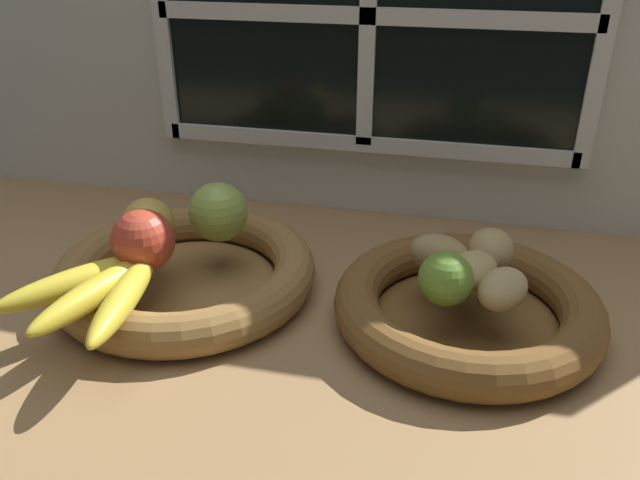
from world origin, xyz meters
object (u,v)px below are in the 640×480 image
(apple_red_front, at_px, (143,241))
(potato_small, at_px, (503,289))
(apple_green_back, at_px, (218,212))
(potato_large, at_px, (471,271))
(fruit_bowl_left, at_px, (186,273))
(lime_near, at_px, (446,279))
(potato_back, at_px, (490,250))
(fruit_bowl_right, at_px, (467,307))
(banana_bunch_front, at_px, (101,289))
(apple_golden_left, at_px, (149,223))
(potato_oblong, at_px, (439,254))

(apple_red_front, xyz_separation_m, potato_small, (0.42, 0.01, -0.02))
(apple_green_back, height_order, potato_large, apple_green_back)
(fruit_bowl_left, relative_size, lime_near, 5.50)
(apple_green_back, distance_m, potato_small, 0.37)
(potato_back, relative_size, lime_near, 1.10)
(fruit_bowl_right, height_order, potato_large, potato_large)
(banana_bunch_front, xyz_separation_m, potato_small, (0.43, 0.09, 0.01))
(apple_green_back, relative_size, potato_large, 0.97)
(apple_red_front, distance_m, potato_large, 0.39)
(apple_golden_left, height_order, lime_near, apple_golden_left)
(fruit_bowl_right, bearing_deg, lime_near, -123.69)
(apple_red_front, relative_size, potato_large, 0.95)
(apple_golden_left, xyz_separation_m, potato_large, (0.41, -0.01, -0.01))
(apple_red_front, distance_m, potato_oblong, 0.36)
(apple_golden_left, relative_size, potato_oblong, 0.90)
(apple_red_front, distance_m, potato_back, 0.42)
(fruit_bowl_left, xyz_separation_m, banana_bunch_front, (-0.04, -0.12, 0.04))
(potato_back, xyz_separation_m, lime_near, (-0.05, -0.09, 0.00))
(potato_large, bearing_deg, potato_back, 65.56)
(apple_golden_left, height_order, potato_large, apple_golden_left)
(apple_golden_left, distance_m, potato_back, 0.43)
(apple_green_back, relative_size, potato_back, 1.17)
(banana_bunch_front, relative_size, potato_large, 2.46)
(fruit_bowl_left, distance_m, potato_back, 0.39)
(potato_small, bearing_deg, apple_red_front, -178.38)
(banana_bunch_front, relative_size, lime_near, 3.25)
(lime_near, bearing_deg, apple_green_back, 163.00)
(fruit_bowl_right, distance_m, potato_small, 0.07)
(apple_green_back, xyz_separation_m, lime_near, (0.30, -0.09, -0.01))
(apple_red_front, relative_size, potato_back, 1.14)
(apple_golden_left, height_order, potato_oblong, apple_golden_left)
(potato_large, bearing_deg, potato_small, -45.00)
(apple_golden_left, relative_size, potato_small, 0.94)
(potato_small, distance_m, potato_large, 0.05)
(fruit_bowl_right, bearing_deg, apple_red_front, -173.19)
(fruit_bowl_right, xyz_separation_m, potato_oblong, (-0.04, 0.03, 0.05))
(banana_bunch_front, bearing_deg, apple_golden_left, 92.83)
(apple_red_front, distance_m, lime_near, 0.36)
(fruit_bowl_left, relative_size, potato_large, 4.16)
(potato_large, bearing_deg, lime_near, -123.69)
(apple_green_back, bearing_deg, apple_golden_left, -153.28)
(apple_red_front, bearing_deg, fruit_bowl_left, 58.49)
(banana_bunch_front, distance_m, potato_small, 0.44)
(banana_bunch_front, height_order, lime_near, lime_near)
(potato_small, relative_size, potato_large, 0.88)
(potato_oblong, bearing_deg, potato_large, -37.87)
(apple_green_back, relative_size, apple_golden_left, 1.18)
(apple_golden_left, xyz_separation_m, potato_back, (0.43, 0.04, -0.01))
(fruit_bowl_right, xyz_separation_m, lime_near, (-0.03, -0.04, 0.06))
(potato_back, distance_m, potato_large, 0.05)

